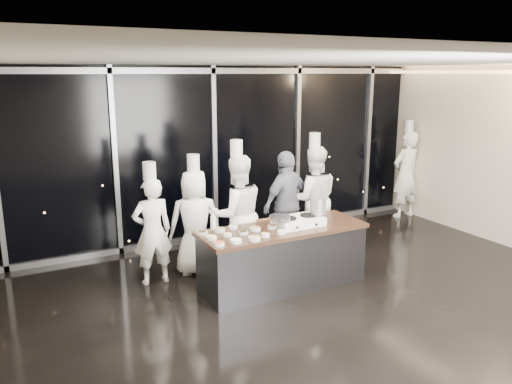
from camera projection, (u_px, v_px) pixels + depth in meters
ground at (317, 310)px, 6.61m from camera, size 9.00×9.00×0.00m
room_shell at (334, 141)px, 6.16m from camera, size 9.02×7.02×3.21m
window_wall at (214, 155)px, 9.19m from camera, size 8.90×0.11×3.20m
demo_counter at (283, 257)px, 7.28m from camera, size 2.46×0.86×0.90m
stove at (298, 221)px, 7.26m from camera, size 0.71×0.46×0.14m
frying_pan at (279, 218)px, 7.08m from camera, size 0.53×0.31×0.05m
stock_pot at (318, 206)px, 7.35m from camera, size 0.24×0.24×0.23m
prep_bowls at (244, 233)px, 6.83m from camera, size 1.38×0.72×0.05m
squeeze_bottle at (213, 222)px, 7.01m from camera, size 0.07×0.07×0.27m
chef_far_left at (152, 230)px, 7.31m from camera, size 0.59×0.39×1.83m
chef_left at (195, 221)px, 7.67m from camera, size 0.92×0.73×1.88m
chef_center at (237, 214)px, 7.72m from camera, size 0.97×0.79×2.09m
guest at (287, 204)px, 8.43m from camera, size 1.15×0.73×1.81m
chef_right at (313, 199)px, 8.68m from camera, size 1.10×0.99×2.08m
chef_side at (406, 174)px, 10.71m from camera, size 0.71×0.49×2.10m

